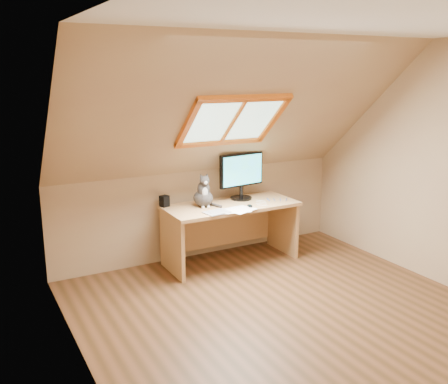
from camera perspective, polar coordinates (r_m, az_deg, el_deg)
ground at (r=4.55m, az=7.55°, el=-13.87°), size 3.50×3.50×0.00m
room_shell at (r=4.02m, az=8.97°, el=3.98°), size 3.52×3.52×2.41m
desk at (r=5.60m, az=0.43°, el=-3.32°), size 1.47×0.64×0.67m
monitor at (r=5.62m, az=2.02°, el=2.17°), size 0.57×0.24×0.53m
cat at (r=5.36m, az=-2.37°, el=-0.27°), size 0.24×0.28×0.38m
desk_speaker at (r=5.40m, az=-6.83°, el=-1.04°), size 0.10×0.10×0.12m
graphics_tablet at (r=5.15m, az=-0.82°, el=-2.33°), size 0.28×0.22×0.01m
mouse at (r=5.36m, az=2.97°, el=-1.59°), size 0.06×0.10×0.03m
papers at (r=5.24m, az=1.74°, el=-2.06°), size 0.35×0.30×0.01m
cables at (r=5.62m, az=5.43°, el=-1.02°), size 0.51×0.26×0.01m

